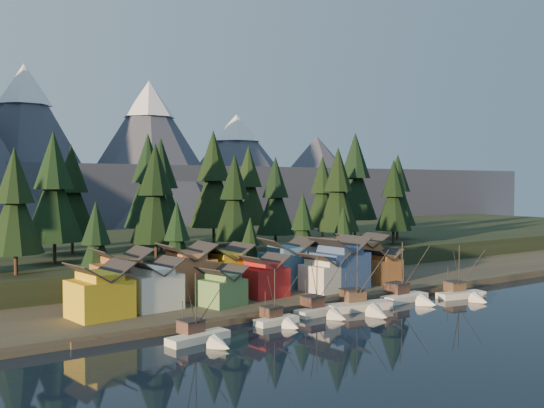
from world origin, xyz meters
TOP-DOWN VIEW (x-y plane):
  - ground at (0.00, 0.00)m, footprint 500.00×500.00m
  - shore_strip at (0.00, 40.00)m, footprint 400.00×50.00m
  - hillside at (0.00, 90.00)m, footprint 420.00×100.00m
  - dock at (0.00, 16.50)m, footprint 80.00×4.00m
  - mountain_ridge at (-4.20, 213.59)m, footprint 560.00×190.00m
  - boat_1 at (-23.65, 7.55)m, footprint 10.20×10.83m
  - boat_2 at (-8.44, 10.28)m, footprint 7.80×8.40m
  - boat_3 at (1.39, 11.42)m, footprint 9.35×10.08m
  - boat_4 at (9.38, 10.00)m, footprint 12.66×13.40m
  - boat_5 at (22.42, 11.32)m, footprint 10.58×11.42m
  - boat_6 at (33.75, 7.40)m, footprint 10.63×11.23m
  - house_front_0 at (-32.42, 25.20)m, footprint 9.63×9.22m
  - house_front_1 at (-22.96, 26.60)m, footprint 9.02×8.74m
  - house_front_2 at (-11.95, 22.67)m, footprint 8.07×8.11m
  - house_front_3 at (-1.47, 25.33)m, footprint 8.08×7.75m
  - house_front_4 at (11.31, 23.23)m, footprint 7.89×8.41m
  - house_front_5 at (15.99, 24.09)m, footprint 10.36×9.55m
  - house_front_6 at (28.12, 24.48)m, footprint 7.42×7.06m
  - house_back_0 at (-25.59, 33.91)m, footprint 8.85×8.50m
  - house_back_1 at (-13.81, 32.35)m, footprint 9.37×9.47m
  - house_back_2 at (-5.83, 32.04)m, footprint 8.95×8.24m
  - house_back_3 at (8.44, 31.62)m, footprint 10.95×10.09m
  - house_back_4 at (19.50, 33.61)m, footprint 9.36×9.11m
  - house_back_5 at (28.62, 31.02)m, footprint 9.87×9.96m
  - tree_hill_2 at (-40.00, 48.00)m, footprint 9.91×9.91m
  - tree_hill_3 at (-30.00, 60.00)m, footprint 11.72×11.72m
  - tree_hill_4 at (-22.00, 75.00)m, footprint 10.98×10.98m
  - tree_hill_5 at (-12.00, 50.00)m, footprint 10.71×10.71m
  - tree_hill_6 at (-4.00, 65.00)m, footprint 11.70×11.70m
  - tree_hill_7 at (6.00, 48.00)m, footprint 9.89×9.89m
  - tree_hill_8 at (14.00, 72.00)m, footprint 13.06×13.06m
  - tree_hill_9 at (22.00, 55.00)m, footprint 9.93×9.93m
  - tree_hill_10 at (30.00, 80.00)m, footprint 11.77×11.77m
  - tree_hill_11 at (38.00, 50.00)m, footprint 11.04×11.04m
  - tree_hill_12 at (46.00, 66.00)m, footprint 10.45×10.45m
  - tree_hill_13 at (56.00, 48.00)m, footprint 9.85×9.85m
  - tree_hill_14 at (64.00, 72.00)m, footprint 13.83×13.83m
  - tree_hill_15 at (0.00, 82.00)m, footprint 12.73×12.73m
  - tree_hill_17 at (68.00, 58.00)m, footprint 10.74×10.74m
  - tree_shore_0 at (-28.00, 40.00)m, footprint 7.66×7.66m
  - tree_shore_1 at (-12.00, 40.00)m, footprint 7.54×7.54m
  - tree_shore_2 at (5.00, 40.00)m, footprint 5.99×5.99m
  - tree_shore_3 at (19.00, 40.00)m, footprint 8.12×8.12m
  - tree_shore_4 at (31.00, 40.00)m, footprint 6.70×6.70m

SIDE VIEW (x-z plane):
  - ground at x=0.00m, z-range 0.00..0.00m
  - dock at x=0.00m, z-range 0.00..1.00m
  - shore_strip at x=0.00m, z-range 0.00..1.50m
  - boat_2 at x=-8.44m, z-range -2.96..6.91m
  - boat_1 at x=-23.65m, z-range -3.41..7.39m
  - boat_6 at x=33.75m, z-range -3.57..7.78m
  - boat_3 at x=1.39m, z-range -3.45..7.90m
  - boat_4 at x=9.38m, z-range -4.12..8.78m
  - boat_5 at x=22.42m, z-range -3.83..8.64m
  - hillside at x=0.00m, z-range 0.00..6.00m
  - house_front_2 at x=-11.95m, z-range 1.67..8.28m
  - house_front_6 at x=28.12m, z-range 1.68..8.73m
  - house_front_4 at x=11.31m, z-range 1.69..9.09m
  - house_front_3 at x=-1.47m, z-range 1.70..9.40m
  - house_front_1 at x=-22.96m, z-range 1.71..10.13m
  - house_front_0 at x=-32.42m, z-range 1.72..10.34m
  - house_back_4 at x=19.50m, z-range 1.72..10.47m
  - house_back_2 at x=-5.83m, z-range 1.74..11.10m
  - house_back_0 at x=-25.59m, z-range 1.74..11.36m
  - house_back_5 at x=28.62m, z-range 1.74..11.43m
  - house_back_3 at x=8.44m, z-range 1.75..11.56m
  - house_back_1 at x=-13.81m, z-range 1.75..11.68m
  - house_front_5 at x=15.99m, z-range 1.76..11.99m
  - tree_shore_2 at x=5.00m, z-range 2.14..16.09m
  - tree_shore_4 at x=31.00m, z-range 2.22..17.83m
  - tree_shore_1 at x=-12.00m, z-range 2.31..19.88m
  - tree_shore_0 at x=-28.00m, z-range 2.32..20.17m
  - tree_shore_3 at x=19.00m, z-range 2.38..21.29m
  - tree_hill_13 at x=56.00m, z-range 7.07..30.00m
  - tree_hill_7 at x=6.00m, z-range 7.07..30.12m
  - tree_hill_2 at x=-40.00m, z-range 7.07..30.16m
  - tree_hill_9 at x=22.00m, z-range 7.08..30.20m
  - tree_hill_12 at x=46.00m, z-range 7.13..31.47m
  - tree_hill_5 at x=-12.00m, z-range 7.16..32.12m
  - tree_hill_17 at x=68.00m, z-range 7.17..32.18m
  - tree_hill_4 at x=-22.00m, z-range 7.19..32.78m
  - tree_hill_11 at x=38.00m, z-range 7.20..32.92m
  - tree_hill_6 at x=-4.00m, z-range 7.27..34.52m
  - tree_hill_3 at x=-30.00m, z-range 7.27..34.57m
  - tree_hill_10 at x=30.00m, z-range 7.28..34.69m
  - tree_hill_15 at x=0.00m, z-range 7.39..37.03m
  - tree_hill_8 at x=14.00m, z-range 7.42..37.84m
  - tree_hill_14 at x=64.00m, z-range 7.51..39.72m
  - mountain_ridge at x=-4.20m, z-range -18.94..71.06m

